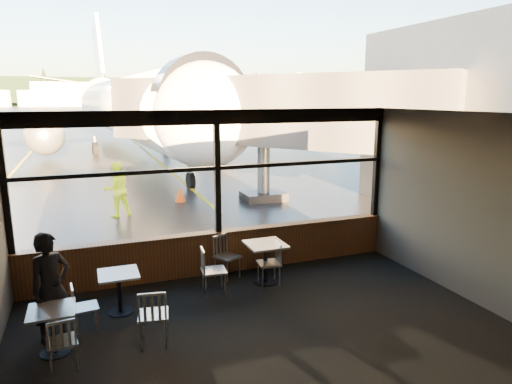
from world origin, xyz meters
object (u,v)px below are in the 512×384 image
chair_left_s (62,342)px  chair_near_e (269,264)px  passenger (51,287)px  ground_crew (117,189)px  chair_near_n (227,257)px  chair_mid_w (85,308)px  cafe_table_mid (120,293)px  cafe_table_left (53,332)px  cone_nose (180,194)px  chair_mid_s (153,316)px  cafe_table_near (265,263)px  chair_near_w (214,271)px  jet_bridge (273,135)px  airliner (130,66)px

chair_left_s → chair_near_e: bearing=17.0°
passenger → ground_crew: size_ratio=1.00×
passenger → ground_crew: passenger is taller
chair_near_n → chair_mid_w: (-2.80, -1.29, -0.06)m
chair_near_e → cafe_table_mid: bearing=100.5°
cafe_table_left → cone_nose: (3.78, 9.30, -0.08)m
chair_mid_s → chair_mid_w: bearing=151.2°
cafe_table_near → chair_near_w: (-1.15, -0.19, 0.05)m
jet_bridge → chair_near_n: (-3.53, -5.90, -2.00)m
ground_crew → cone_nose: size_ratio=3.19×
cafe_table_near → chair_near_e: size_ratio=0.93×
chair_mid_s → chair_mid_w: chair_mid_s is taller
chair_near_w → ground_crew: bearing=-163.5°
chair_near_e → chair_near_w: 1.16m
chair_near_n → cone_nose: (0.52, 7.46, -0.19)m
chair_mid_w → ground_crew: size_ratio=0.47×
chair_near_e → chair_mid_w: chair_near_e is taller
airliner → chair_mid_s: 24.88m
chair_near_e → jet_bridge: bearing=-16.9°
cafe_table_mid → chair_mid_s: chair_mid_s is taller
jet_bridge → cone_nose: 4.04m
airliner → chair_near_w: (-0.99, -22.81, -5.17)m
ground_crew → cone_nose: 2.70m
cone_nose → airliner: bearing=90.0°
cafe_table_left → ground_crew: ground_crew is taller
cafe_table_mid → cafe_table_left: bearing=-135.0°
chair_near_w → chair_mid_s: (-1.35, -1.41, -0.00)m
cafe_table_near → cafe_table_left: size_ratio=1.18×
cafe_table_mid → cafe_table_left: 1.45m
cafe_table_left → cone_nose: size_ratio=1.31×
chair_near_e → chair_left_s: bearing=120.7°
chair_mid_w → passenger: bearing=-83.5°
jet_bridge → passenger: size_ratio=6.48×
passenger → cone_nose: 9.65m
cafe_table_left → cone_nose: bearing=67.9°
chair_near_w → chair_mid_s: bearing=-37.9°
chair_mid_s → passenger: passenger is taller
cafe_table_left → chair_mid_s: size_ratio=0.76×
airliner → jet_bridge: size_ratio=3.26×
chair_mid_s → chair_near_n: bearing=58.7°
chair_near_e → passenger: (-3.96, -0.77, 0.42)m
cafe_table_mid → cone_nose: cafe_table_mid is taller
cafe_table_mid → chair_left_s: 1.75m
cafe_table_mid → chair_mid_s: 1.33m
cafe_table_left → chair_mid_w: bearing=50.2°
cone_nose → chair_mid_w: bearing=-110.8°
chair_left_s → passenger: bearing=91.9°
cafe_table_near → jet_bridge: bearing=65.8°
airliner → cafe_table_mid: size_ratio=49.40×
jet_bridge → passenger: bearing=-133.0°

